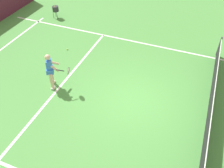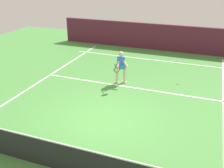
% 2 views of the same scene
% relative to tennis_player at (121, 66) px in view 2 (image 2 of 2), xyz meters
% --- Properties ---
extents(ground_plane, '(25.33, 25.33, 0.00)m').
position_rel_tennis_player_xyz_m(ground_plane, '(-0.43, 3.33, -0.85)').
color(ground_plane, '#4C9342').
extents(court_back_wall, '(13.24, 0.24, 1.68)m').
position_rel_tennis_player_xyz_m(court_back_wall, '(-0.43, -6.11, -0.01)').
color(court_back_wall, '#561E33').
rests_on(court_back_wall, ground).
extents(baseline_marking, '(9.24, 0.10, 0.01)m').
position_rel_tennis_player_xyz_m(baseline_marking, '(-0.43, -3.91, -0.84)').
color(baseline_marking, white).
rests_on(baseline_marking, ground).
extents(service_line_marking, '(8.24, 0.10, 0.01)m').
position_rel_tennis_player_xyz_m(service_line_marking, '(-0.43, 0.26, -0.84)').
color(service_line_marking, white).
rests_on(service_line_marking, ground).
extents(sideline_right_marking, '(0.10, 17.49, 0.01)m').
position_rel_tennis_player_xyz_m(sideline_right_marking, '(3.69, 3.33, -0.84)').
color(sideline_right_marking, white).
rests_on(sideline_right_marking, ground).
extents(court_net, '(8.92, 0.08, 1.00)m').
position_rel_tennis_player_xyz_m(court_net, '(-0.43, 6.09, -0.38)').
color(court_net, '#4C4C51').
rests_on(court_net, ground).
extents(tennis_player, '(0.68, 1.14, 1.55)m').
position_rel_tennis_player_xyz_m(tennis_player, '(0.00, 0.00, 0.00)').
color(tennis_player, beige).
rests_on(tennis_player, ground).
extents(tennis_ball_near, '(0.07, 0.07, 0.07)m').
position_rel_tennis_player_xyz_m(tennis_ball_near, '(-0.65, -3.81, -0.81)').
color(tennis_ball_near, '#D1E533').
rests_on(tennis_ball_near, ground).
extents(tennis_ball_mid, '(0.07, 0.07, 0.07)m').
position_rel_tennis_player_xyz_m(tennis_ball_mid, '(-2.56, -0.82, -0.81)').
color(tennis_ball_mid, '#D1E533').
rests_on(tennis_ball_mid, ground).
extents(tennis_ball_far, '(0.07, 0.07, 0.07)m').
position_rel_tennis_player_xyz_m(tennis_ball_far, '(3.68, 2.21, -0.81)').
color(tennis_ball_far, '#D1E533').
rests_on(tennis_ball_far, ground).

